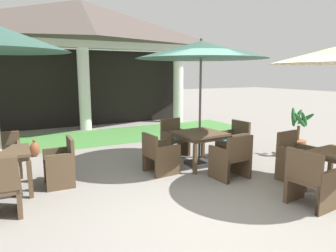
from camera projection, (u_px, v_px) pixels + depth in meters
name	position (u px, v px, depth m)	size (l,w,h in m)	color
ground_plane	(200.00, 205.00, 4.80)	(60.00, 60.00, 0.00)	gray
background_pavilion	(81.00, 31.00, 10.73)	(8.98, 2.70, 4.52)	white
lawn_strip	(98.00, 137.00, 9.91)	(10.78, 2.64, 0.01)	#47843D
patio_chair_near_foreground_north	(294.00, 158.00, 5.90)	(0.62, 0.54, 0.93)	brown
patio_chair_near_foreground_west	(310.00, 180.00, 4.70)	(0.54, 0.65, 0.92)	brown
patio_table_mid_left	(200.00, 137.00, 6.80)	(1.03, 1.03, 0.75)	brown
patio_umbrella_mid_left	(201.00, 51.00, 6.48)	(2.80, 2.80, 2.77)	#2D2D2D
patio_chair_mid_left_south	(231.00, 158.00, 5.97)	(0.67, 0.60, 0.88)	brown
patio_chair_mid_left_east	(234.00, 142.00, 7.37)	(0.61, 0.63, 0.91)	brown
patio_chair_mid_left_west	(160.00, 155.00, 6.31)	(0.61, 0.63, 0.83)	brown
patio_chair_mid_left_north	(174.00, 139.00, 7.70)	(0.61, 0.55, 0.91)	brown
patio_table_mid_right	(1.00, 157.00, 5.18)	(0.93, 0.93, 0.75)	brown
patio_chair_mid_right_east	(61.00, 164.00, 5.63)	(0.52, 0.60, 0.88)	brown
patio_chair_mid_right_south	(0.00, 189.00, 4.37)	(0.57, 0.60, 0.92)	brown
patio_chair_mid_right_north	(4.00, 156.00, 6.05)	(0.64, 0.52, 0.88)	brown
potted_palm_right_edge	(298.00, 140.00, 7.64)	(0.54, 0.51, 1.22)	#995638
terracotta_urn	(35.00, 149.00, 7.61)	(0.25, 0.25, 0.44)	brown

